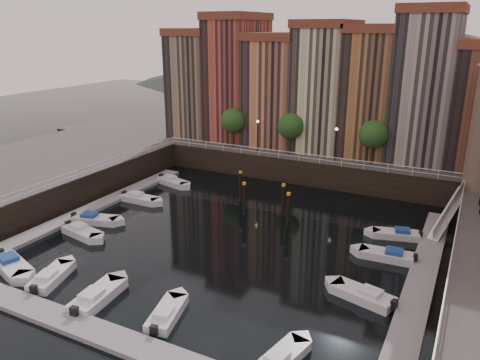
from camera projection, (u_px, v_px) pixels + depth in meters
The scene contains 25 objects.
ground at pixel (236, 234), 42.94m from camera, with size 200.00×200.00×0.00m, color black.
quay_far at pixel (324, 154), 64.45m from camera, with size 80.00×20.00×3.00m, color black.
quay_left at pixel (10, 181), 52.96m from camera, with size 20.00×36.00×3.00m, color black.
dock_left at pixel (95, 207), 49.08m from camera, with size 2.00×28.00×0.35m, color gray.
dock_right at pixel (421, 279), 35.00m from camera, with size 2.00×28.00×0.35m, color gray.
dock_near at pixel (107, 336), 28.52m from camera, with size 30.00×2.00×0.35m, color gray.
mountains at pixel (421, 65), 132.69m from camera, with size 145.00×100.00×18.00m.
far_terrace at pixel (348, 88), 57.95m from camera, with size 48.70×10.30×17.50m.
promenade_trees at pixel (296, 127), 56.85m from camera, with size 21.20×3.20×5.20m.
street_lamps at pixel (295, 134), 56.08m from camera, with size 10.36×0.36×4.18m.
railings at pixel (259, 181), 45.89m from camera, with size 36.08×34.04×0.52m.
gangway at pixel (449, 211), 43.36m from camera, with size 2.78×8.32×3.73m.
mooring_pilings at pixel (263, 199), 46.99m from camera, with size 7.46×4.38×3.78m.
boat_left_0 at pixel (11, 266), 36.47m from camera, with size 5.16×3.26×1.16m.
boat_left_1 at pixel (82, 232), 42.60m from camera, with size 4.69×2.43×1.05m.
boat_left_2 at pixel (95, 219), 45.38m from camera, with size 4.75×2.87×1.07m.
boat_left_3 at pixel (140, 199), 50.89m from camera, with size 4.58×1.67×1.05m.
boat_left_4 at pixel (173, 182), 56.42m from camera, with size 4.76×2.77×1.07m.
boat_right_1 at pixel (364, 295), 32.51m from camera, with size 4.81×2.77×1.08m.
boat_right_3 at pixel (388, 255), 38.24m from camera, with size 4.61×1.90×1.05m.
boat_right_4 at pixel (397, 234), 42.18m from camera, with size 4.40×2.52×0.99m.
boat_near_0 at pixel (51, 277), 34.91m from camera, with size 2.79×4.64×1.04m.
boat_near_1 at pixel (97, 296), 32.35m from camera, with size 2.27×5.02×1.13m.
boat_near_2 at pixel (167, 314), 30.45m from camera, with size 2.53×4.47×1.00m.
boat_near_3 at pixel (282, 358), 26.40m from camera, with size 2.31×4.26×0.95m.
Camera 1 is at (18.26, -34.75, 18.12)m, focal length 35.00 mm.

